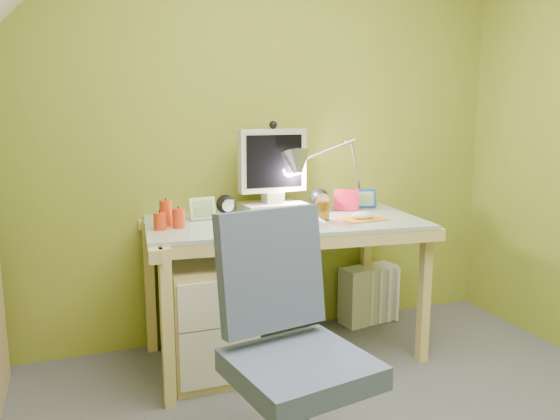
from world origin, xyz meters
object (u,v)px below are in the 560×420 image
object	(u,v)px
monitor	(273,169)
radiator	(368,294)
desk_lamp	(347,159)
task_chair	(301,366)
desk	(284,289)

from	to	relation	value
monitor	radiator	bearing A→B (deg)	3.93
desk_lamp	task_chair	distance (m)	1.53
monitor	desk	bearing A→B (deg)	-93.76
monitor	desk_lamp	distance (m)	0.45
radiator	monitor	bearing A→B (deg)	178.11
desk	monitor	xyz separation A→B (m)	(0.00, 0.18, 0.62)
monitor	radiator	xyz separation A→B (m)	(0.67, 0.09, -0.82)
desk_lamp	task_chair	bearing A→B (deg)	-133.68
desk_lamp	radiator	world-z (taller)	desk_lamp
desk_lamp	monitor	bearing A→B (deg)	169.32
desk	monitor	size ratio (longest dim) A/B	2.86
task_chair	monitor	bearing A→B (deg)	64.42
desk_lamp	task_chair	size ratio (longest dim) A/B	0.63
radiator	desk_lamp	bearing A→B (deg)	-167.03
monitor	task_chair	xyz separation A→B (m)	(-0.32, -1.18, -0.54)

